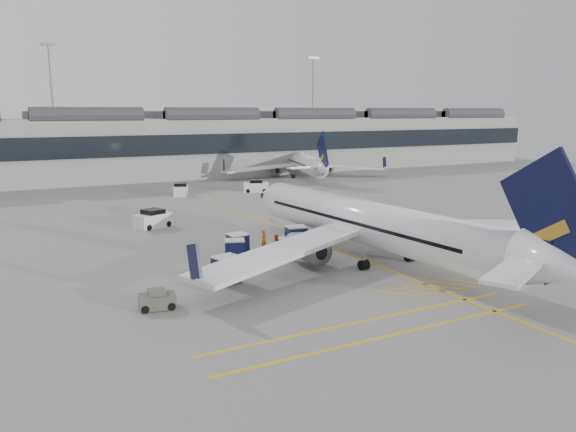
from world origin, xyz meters
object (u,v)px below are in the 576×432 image
ramp_agent_a (264,240)px  belt_loader (292,246)px  pushback_tug (157,300)px  airliner_main (374,225)px  baggage_cart_a (296,236)px  ramp_agent_b (276,246)px

ramp_agent_a → belt_loader: bearing=-77.1°
pushback_tug → belt_loader: bearing=39.5°
airliner_main → baggage_cart_a: 8.17m
airliner_main → pushback_tug: size_ratio=15.97×
ramp_agent_b → baggage_cart_a: bearing=-151.3°
airliner_main → ramp_agent_a: airliner_main is taller
baggage_cart_a → belt_loader: bearing=-121.8°
ramp_agent_b → airliner_main: bearing=138.1°
airliner_main → baggage_cart_a: airliner_main is taller
belt_loader → ramp_agent_b: bearing=-161.7°
baggage_cart_a → ramp_agent_a: baggage_cart_a is taller
baggage_cart_a → ramp_agent_a: bearing=179.6°
belt_loader → ramp_agent_a: bearing=133.5°
ramp_agent_a → pushback_tug: 16.51m
ramp_agent_a → ramp_agent_b: ramp_agent_b is taller
ramp_agent_a → airliner_main: bearing=-82.4°
airliner_main → belt_loader: size_ratio=8.95×
belt_loader → ramp_agent_a: ramp_agent_a is taller
belt_loader → baggage_cart_a: baggage_cart_a is taller
airliner_main → ramp_agent_b: size_ratio=19.70×
belt_loader → ramp_agent_a: (-1.93, 1.85, 0.44)m
baggage_cart_a → ramp_agent_a: 3.13m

